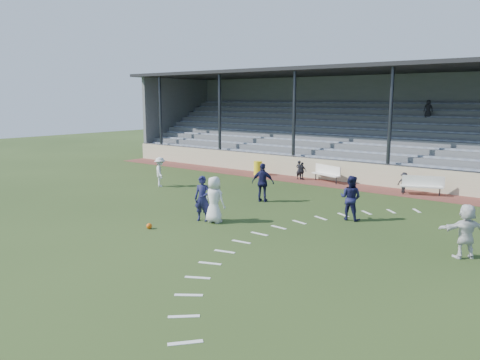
% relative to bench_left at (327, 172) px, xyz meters
% --- Properties ---
extents(ground, '(90.00, 90.00, 0.00)m').
position_rel_bench_left_xyz_m(ground, '(0.26, -10.91, -0.58)').
color(ground, '#283C18').
rests_on(ground, ground).
extents(cinder_track, '(34.00, 2.00, 0.02)m').
position_rel_bench_left_xyz_m(cinder_track, '(0.26, -0.41, -0.57)').
color(cinder_track, brown).
rests_on(cinder_track, ground).
extents(retaining_wall, '(34.00, 0.18, 1.20)m').
position_rel_bench_left_xyz_m(retaining_wall, '(0.26, 0.64, 0.02)').
color(retaining_wall, beige).
rests_on(retaining_wall, ground).
extents(bench_left, '(2.02, 1.09, 0.95)m').
position_rel_bench_left_xyz_m(bench_left, '(0.00, 0.00, 0.00)').
color(bench_left, white).
rests_on(bench_left, cinder_track).
extents(bench_right, '(2.00, 1.19, 0.95)m').
position_rel_bench_left_xyz_m(bench_right, '(5.50, -0.41, 0.00)').
color(bench_right, white).
rests_on(bench_right, cinder_track).
extents(trash_bin, '(0.54, 0.54, 0.86)m').
position_rel_bench_left_xyz_m(trash_bin, '(-4.54, -0.50, -0.13)').
color(trash_bin, yellow).
rests_on(trash_bin, cinder_track).
extents(football, '(0.21, 0.21, 0.21)m').
position_rel_bench_left_xyz_m(football, '(-0.49, -12.89, -0.48)').
color(football, '#DB5A0C').
rests_on(football, ground).
extents(player_white_lead, '(0.93, 0.65, 1.81)m').
position_rel_bench_left_xyz_m(player_white_lead, '(0.80, -10.70, 0.32)').
color(player_white_lead, silver).
rests_on(player_white_lead, ground).
extents(player_navy_lead, '(0.77, 0.64, 1.79)m').
position_rel_bench_left_xyz_m(player_navy_lead, '(0.28, -10.81, 0.31)').
color(player_navy_lead, '#16183E').
rests_on(player_navy_lead, ground).
extents(player_navy_mid, '(0.89, 0.71, 1.78)m').
position_rel_bench_left_xyz_m(player_navy_mid, '(4.77, -7.08, 0.30)').
color(player_navy_mid, '#16183E').
rests_on(player_navy_mid, ground).
extents(player_white_wing, '(1.19, 1.13, 1.61)m').
position_rel_bench_left_xyz_m(player_white_wing, '(-6.50, -6.86, 0.22)').
color(player_white_wing, silver).
rests_on(player_white_wing, ground).
extents(player_navy_wing, '(1.14, 0.78, 1.80)m').
position_rel_bench_left_xyz_m(player_navy_wing, '(0.12, -6.51, 0.32)').
color(player_navy_wing, '#16183E').
rests_on(player_navy_wing, ground).
extents(player_white_back, '(1.48, 1.40, 1.67)m').
position_rel_bench_left_xyz_m(player_white_back, '(9.44, -9.12, 0.25)').
color(player_white_back, silver).
rests_on(player_white_back, ground).
extents(sub_left_near, '(0.42, 0.28, 1.13)m').
position_rel_bench_left_xyz_m(sub_left_near, '(-1.68, -0.28, 0.00)').
color(sub_left_near, black).
rests_on(sub_left_near, cinder_track).
extents(sub_left_far, '(0.63, 0.33, 1.04)m').
position_rel_bench_left_xyz_m(sub_left_far, '(-1.49, -0.26, -0.05)').
color(sub_left_far, black).
rests_on(sub_left_far, cinder_track).
extents(sub_right, '(0.70, 0.43, 1.04)m').
position_rel_bench_left_xyz_m(sub_right, '(4.58, -0.42, -0.04)').
color(sub_right, black).
rests_on(sub_right, cinder_track).
extents(grandstand, '(34.60, 9.00, 6.61)m').
position_rel_bench_left_xyz_m(grandstand, '(0.26, 5.35, 1.62)').
color(grandstand, slate).
rests_on(grandstand, ground).
extents(penalty_arc, '(3.89, 14.63, 0.01)m').
position_rel_bench_left_xyz_m(penalty_arc, '(4.38, -10.91, -0.58)').
color(penalty_arc, silver).
rests_on(penalty_arc, ground).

